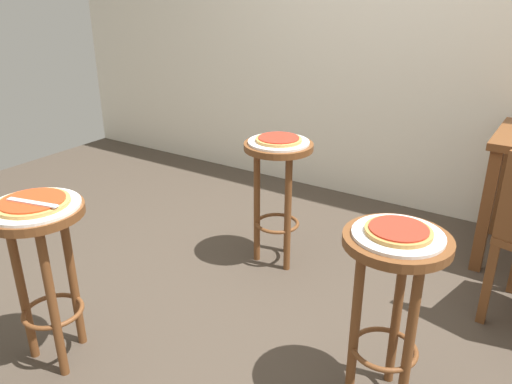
{
  "coord_description": "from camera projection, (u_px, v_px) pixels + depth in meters",
  "views": [
    {
      "loc": [
        1.03,
        -1.75,
        1.5
      ],
      "look_at": [
        -0.09,
        -0.02,
        0.63
      ],
      "focal_mm": 35.45,
      "sensor_mm": 36.0,
      "label": 1
    }
  ],
  "objects": [
    {
      "name": "stool_foreground",
      "position": [
        42.0,
        251.0,
        1.98
      ],
      "size": [
        0.37,
        0.37,
        0.7
      ],
      "color": "brown",
      "rests_on": "ground_plane"
    },
    {
      "name": "pizza_server_knife",
      "position": [
        32.0,
        203.0,
        1.86
      ],
      "size": [
        0.22,
        0.08,
        0.01
      ],
      "primitive_type": "cube",
      "rotation": [
        0.0,
        0.0,
        0.24
      ],
      "color": "silver",
      "rests_on": "pizza_foreground"
    },
    {
      "name": "pizza_foreground",
      "position": [
        33.0,
        202.0,
        1.9
      ],
      "size": [
        0.27,
        0.27,
        0.02
      ],
      "color": "tan",
      "rests_on": "serving_plate_foreground"
    },
    {
      "name": "pizza_leftside",
      "position": [
        279.0,
        139.0,
        2.65
      ],
      "size": [
        0.25,
        0.25,
        0.02
      ],
      "color": "tan",
      "rests_on": "serving_plate_leftside"
    },
    {
      "name": "serving_plate_middle",
      "position": [
        398.0,
        235.0,
        1.69
      ],
      "size": [
        0.31,
        0.31,
        0.01
      ],
      "primitive_type": "cylinder",
      "color": "silver",
      "rests_on": "stool_middle"
    },
    {
      "name": "serving_plate_foreground",
      "position": [
        33.0,
        206.0,
        1.9
      ],
      "size": [
        0.35,
        0.35,
        0.01
      ],
      "primitive_type": "cylinder",
      "color": "white",
      "rests_on": "stool_foreground"
    },
    {
      "name": "pizza_middle",
      "position": [
        399.0,
        231.0,
        1.68
      ],
      "size": [
        0.23,
        0.23,
        0.02
      ],
      "color": "#B78442",
      "rests_on": "serving_plate_middle"
    },
    {
      "name": "stool_leftside",
      "position": [
        278.0,
        177.0,
        2.73
      ],
      "size": [
        0.37,
        0.37,
        0.7
      ],
      "color": "brown",
      "rests_on": "ground_plane"
    },
    {
      "name": "stool_middle",
      "position": [
        392.0,
        284.0,
        1.77
      ],
      "size": [
        0.37,
        0.37,
        0.7
      ],
      "color": "brown",
      "rests_on": "ground_plane"
    },
    {
      "name": "serving_plate_leftside",
      "position": [
        279.0,
        142.0,
        2.66
      ],
      "size": [
        0.33,
        0.33,
        0.01
      ],
      "primitive_type": "cylinder",
      "color": "silver",
      "rests_on": "stool_leftside"
    },
    {
      "name": "ground_plane",
      "position": [
        275.0,
        315.0,
        2.45
      ],
      "size": [
        6.0,
        6.0,
        0.0
      ],
      "primitive_type": "plane",
      "color": "#42382D"
    }
  ]
}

